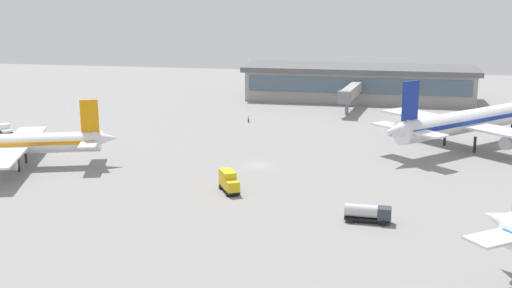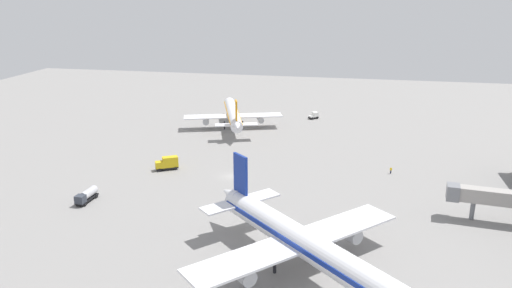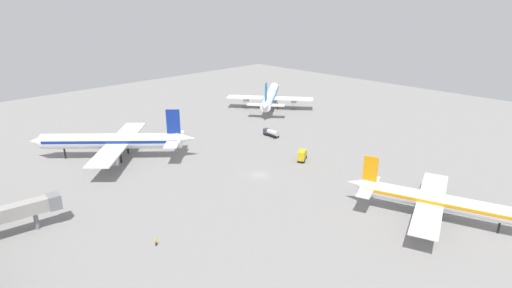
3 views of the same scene
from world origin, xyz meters
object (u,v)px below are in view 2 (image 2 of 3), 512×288
(baggage_tug, at_px, (314,115))
(catering_truck, at_px, (168,163))
(airplane_taxiing, at_px, (233,114))
(ground_crew_worker, at_px, (391,170))
(fuel_truck, at_px, (87,195))
(airplane_at_gate, at_px, (304,243))

(baggage_tug, relative_size, catering_truck, 0.64)
(airplane_taxiing, height_order, baggage_tug, airplane_taxiing)
(catering_truck, relative_size, ground_crew_worker, 3.48)
(baggage_tug, bearing_deg, catering_truck, -163.01)
(baggage_tug, distance_m, fuel_truck, 90.28)
(airplane_at_gate, bearing_deg, fuel_truck, -157.79)
(fuel_truck, bearing_deg, ground_crew_worker, 118.02)
(airplane_at_gate, xyz_separation_m, fuel_truck, (18.88, 48.38, -4.07))
(fuel_truck, relative_size, ground_crew_worker, 3.83)
(baggage_tug, distance_m, catering_truck, 66.30)
(airplane_at_gate, bearing_deg, catering_truck, 176.91)
(catering_truck, bearing_deg, fuel_truck, 36.33)
(airplane_at_gate, relative_size, airplane_taxiing, 1.02)
(airplane_at_gate, xyz_separation_m, ground_crew_worker, (48.99, -16.17, -4.60))
(airplane_taxiing, bearing_deg, catering_truck, 153.20)
(airplane_taxiing, bearing_deg, baggage_tug, -75.08)
(airplane_taxiing, height_order, catering_truck, airplane_taxiing)
(airplane_taxiing, xyz_separation_m, fuel_truck, (-63.99, 16.22, -3.00))
(airplane_taxiing, bearing_deg, ground_crew_worker, -143.18)
(ground_crew_worker, bearing_deg, fuel_truck, 96.38)
(airplane_taxiing, bearing_deg, airplane_at_gate, -176.93)
(airplane_at_gate, relative_size, catering_truck, 6.77)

